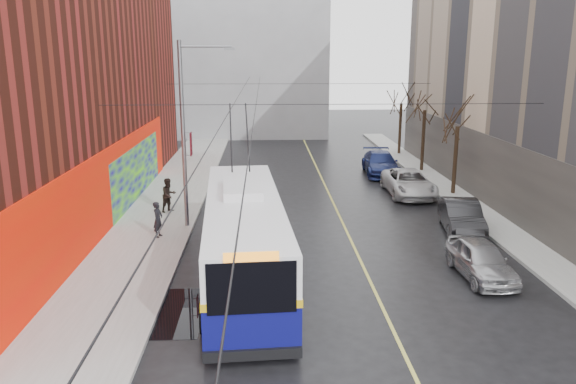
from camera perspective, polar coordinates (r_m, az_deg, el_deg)
name	(u,v)px	position (r m, az deg, el deg)	size (l,w,h in m)	color
ground	(341,318)	(18.82, 5.44, -12.63)	(140.00, 140.00, 0.00)	black
sidewalk_left	(160,216)	(30.36, -12.88, -2.36)	(4.00, 60.00, 0.15)	gray
sidewalk_right	(477,212)	(31.98, 18.65, -1.93)	(2.00, 60.00, 0.15)	gray
lane_line	(334,205)	(32.04, 4.73, -1.33)	(0.12, 50.00, 0.01)	#BFB74C
building_left	(7,81)	(33.55, -26.68, 10.05)	(12.11, 36.00, 14.00)	#521A10
building_far	(230,48)	(61.77, -5.93, 14.38)	(20.50, 12.10, 18.00)	gray
streetlight_pole	(186,130)	(27.16, -10.28, 6.17)	(2.65, 0.60, 9.00)	slate
catenary_wires	(262,93)	(31.52, -2.64, 9.97)	(18.00, 60.00, 0.22)	black
tree_near	(459,113)	(34.79, 16.94, 7.66)	(3.20, 3.20, 6.40)	black
tree_mid	(425,99)	(41.42, 13.79, 9.14)	(3.20, 3.20, 6.68)	black
tree_far	(402,94)	(48.17, 11.48, 9.74)	(3.20, 3.20, 6.57)	black
puddle	(170,312)	(19.53, -11.93, -11.85)	(2.28, 3.80, 0.01)	black
pigeons_flying	(256,77)	(26.87, -3.23, 11.57)	(4.65, 3.35, 2.55)	slate
trolleybus	(244,236)	(21.30, -4.48, -4.44)	(3.67, 13.06, 6.12)	#0B0C55
parked_car_a	(481,259)	(22.87, 19.00, -6.50)	(1.69, 4.19, 1.43)	#A6A7AB
parked_car_b	(461,217)	(28.27, 17.21, -2.39)	(1.62, 4.65, 1.53)	#232325
parked_car_c	(409,183)	(34.84, 12.16, 0.93)	(2.54, 5.50, 1.53)	silver
parked_car_d	(381,163)	(40.45, 9.38, 2.88)	(2.25, 5.53, 1.61)	navy
following_car	(254,179)	(35.45, -3.47, 1.33)	(1.65, 4.11, 1.40)	#BBBBC0
pedestrian_a	(158,219)	(26.48, -13.07, -2.73)	(0.61, 0.40, 1.66)	black
pedestrian_b	(169,195)	(30.53, -12.01, -0.31)	(0.89, 0.69, 1.83)	black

